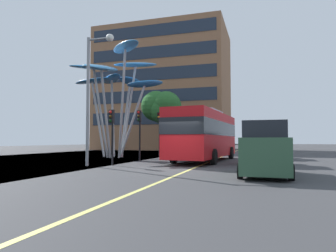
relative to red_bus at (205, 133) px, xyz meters
name	(u,v)px	position (x,y,z in m)	size (l,w,h in m)	color
ground	(158,169)	(-1.36, -6.20, -2.02)	(120.00, 240.00, 0.10)	#38383A
red_bus	(205,133)	(0.00, 0.00, 0.00)	(3.40, 10.58, 3.61)	red
leaf_sculpture	(117,77)	(-8.19, 2.63, 5.08)	(8.71, 8.23, 9.51)	#9EA0A5
traffic_light_kerb_near	(112,125)	(-4.53, -5.35, 0.40)	(0.28, 0.42, 3.26)	black
traffic_light_kerb_far	(139,124)	(-4.62, -0.94, 0.66)	(0.28, 0.42, 3.64)	black
traffic_light_island_mid	(159,125)	(-4.53, 3.27, 0.82)	(0.28, 0.42, 3.87)	black
traffic_light_opposite	(175,132)	(-4.89, 9.70, 0.40)	(0.28, 0.42, 3.26)	black
car_parked_near	(264,150)	(3.97, -8.14, -0.91)	(2.01, 4.41, 2.24)	#2D5138
car_parked_mid	(264,148)	(3.97, -2.15, -0.98)	(1.97, 3.95, 2.13)	silver
car_parked_far	(268,146)	(4.37, 4.60, -0.97)	(1.92, 4.46, 2.12)	gray
street_lamp	(94,82)	(-5.36, -6.00, 2.85)	(1.70, 0.44, 7.55)	gray
tree_pavement_near	(163,107)	(-7.84, 14.36, 3.65)	(4.96, 5.37, 7.72)	brown
backdrop_building	(165,91)	(-11.65, 27.30, 7.86)	(20.64, 13.42, 19.66)	#8E6042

